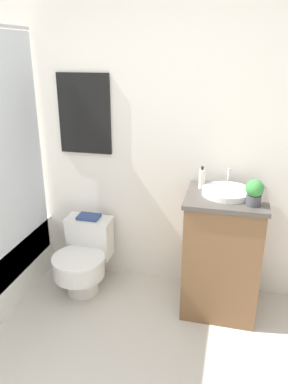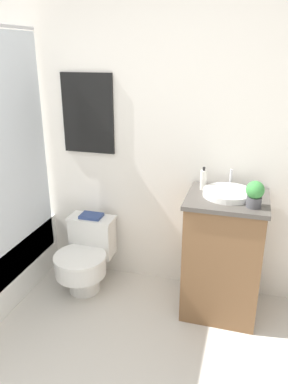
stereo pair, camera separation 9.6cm
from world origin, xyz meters
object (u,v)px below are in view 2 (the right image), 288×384
at_px(soap_bottle, 203,180).
at_px(sink, 228,193).
at_px(book_on_tank, 91,216).
at_px(potted_plant, 255,193).
at_px(toilet, 86,256).

bearing_deg(soap_bottle, sink, -24.58).
height_order(soap_bottle, book_on_tank, soap_bottle).
xyz_separation_m(sink, book_on_tank, (-1.07, 0.10, -0.35)).
bearing_deg(potted_plant, sink, 137.89).
xyz_separation_m(toilet, potted_plant, (1.23, -0.11, 0.71)).
distance_m(soap_bottle, potted_plant, 0.42).
distance_m(soap_bottle, book_on_tank, 0.97).
relative_size(sink, book_on_tank, 2.17).
bearing_deg(book_on_tank, sink, -5.48).
bearing_deg(toilet, soap_bottle, 8.23).
height_order(potted_plant, book_on_tank, potted_plant).
distance_m(sink, soap_bottle, 0.21).
height_order(toilet, book_on_tank, book_on_tank).
xyz_separation_m(potted_plant, book_on_tank, (-1.23, 0.25, -0.42)).
bearing_deg(sink, potted_plant, -42.11).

